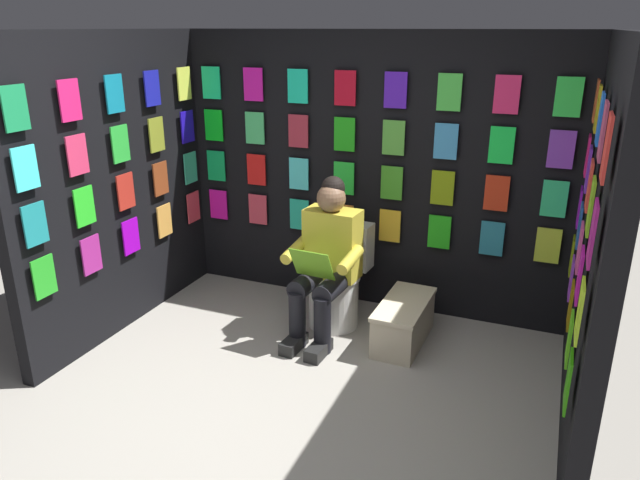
# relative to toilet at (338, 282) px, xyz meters

# --- Properties ---
(ground_plane) EXTENTS (30.00, 30.00, 0.00)m
(ground_plane) POSITION_rel_toilet_xyz_m (-0.09, 1.62, -0.33)
(ground_plane) COLOR #9E998E
(display_wall_back) EXTENTS (3.24, 0.14, 2.18)m
(display_wall_back) POSITION_rel_toilet_xyz_m (-0.09, -0.47, 0.77)
(display_wall_back) COLOR black
(display_wall_back) RESTS_ON ground
(display_wall_left) EXTENTS (0.14, 2.04, 2.18)m
(display_wall_left) POSITION_rel_toilet_xyz_m (-1.71, 0.60, 0.77)
(display_wall_left) COLOR black
(display_wall_left) RESTS_ON ground
(display_wall_right) EXTENTS (0.14, 2.04, 2.18)m
(display_wall_right) POSITION_rel_toilet_xyz_m (1.53, 0.60, 0.77)
(display_wall_right) COLOR black
(display_wall_right) RESTS_ON ground
(toilet) EXTENTS (0.42, 0.56, 0.77)m
(toilet) POSITION_rel_toilet_xyz_m (0.00, 0.00, 0.00)
(toilet) COLOR white
(toilet) RESTS_ON ground
(person_reading) EXTENTS (0.54, 0.70, 1.19)m
(person_reading) POSITION_rel_toilet_xyz_m (0.01, 0.23, 0.27)
(person_reading) COLOR gold
(person_reading) RESTS_ON ground
(comic_longbox_near) EXTENTS (0.33, 0.70, 0.32)m
(comic_longbox_near) POSITION_rel_toilet_xyz_m (-0.56, 0.13, -0.16)
(comic_longbox_near) COLOR beige
(comic_longbox_near) RESTS_ON ground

